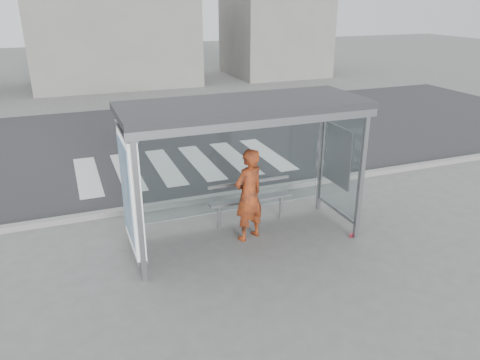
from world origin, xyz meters
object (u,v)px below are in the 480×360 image
Objects in this scene: soda_can at (351,235)px; person at (249,195)px; bus_shelter at (223,139)px; bench at (251,199)px.

person is at bearing 160.02° from soda_can.
soda_can is at bearing -17.23° from bus_shelter.
soda_can is (2.30, -0.71, -1.95)m from bus_shelter.
bench is 15.87× the size of soda_can.
bus_shelter is 2.40× the size of person.
bench is at bearing 35.09° from bus_shelter.
bench is at bearing 141.60° from soda_can.
person is 2.13m from soda_can.
bus_shelter is at bearing -144.91° from bench.
bench is at bearing -136.88° from person.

